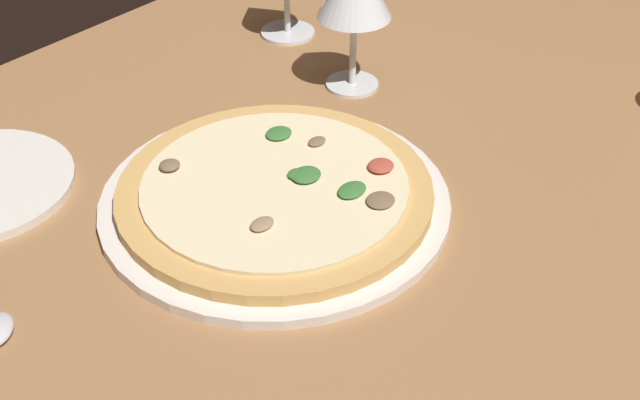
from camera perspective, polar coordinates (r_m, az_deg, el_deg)
dining_table at (r=77.90cm, az=3.15°, el=-4.35°), size 150.00×110.00×4.00cm
pizza_main at (r=80.83cm, az=-3.00°, el=0.35°), size 33.20×33.20×3.35cm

